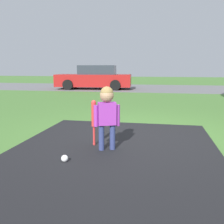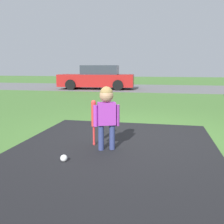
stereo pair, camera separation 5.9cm
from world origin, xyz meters
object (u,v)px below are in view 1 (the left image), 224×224
Objects in this scene: child at (107,109)px; baseball_bat at (94,116)px; parked_car at (95,78)px; sports_ball at (65,158)px.

child is 0.35m from baseball_bat.
parked_car is at bearing 104.76° from baseball_bat.
baseball_bat is at bearing 75.58° from sports_ball.
sports_ball is at bearing -148.26° from child.
parked_car reaches higher than sports_ball.
child is 11.00m from parked_car.
sports_ball is (-0.20, -0.77, -0.43)m from baseball_bat.
parked_car is at bearing 102.81° from sports_ball.
child is at bearing -36.42° from baseball_bat.
child is at bearing 52.52° from sports_ball.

